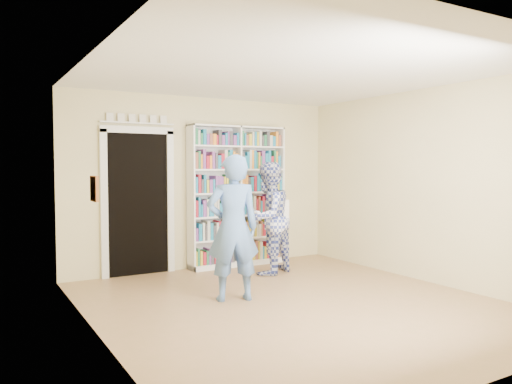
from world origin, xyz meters
TOP-DOWN VIEW (x-y plane):
  - floor at (0.00, 0.00)m, footprint 5.00×5.00m
  - ceiling at (0.00, 0.00)m, footprint 5.00×5.00m
  - wall_back at (0.00, 2.50)m, footprint 4.50×0.00m
  - wall_left at (-2.25, 0.00)m, footprint 0.00×5.00m
  - wall_right at (2.25, 0.00)m, footprint 0.00×5.00m
  - bookshelf at (0.49, 2.34)m, footprint 1.64×0.31m
  - doorway at (-1.10, 2.48)m, footprint 1.10×0.08m
  - wall_art at (-2.23, 0.20)m, footprint 0.03×0.25m
  - man_blue at (-0.55, 0.52)m, footprint 0.73×0.57m
  - man_plaid at (0.60, 1.55)m, footprint 1.01×0.91m
  - paper_sheet at (0.75, 1.39)m, footprint 0.20×0.04m

SIDE VIEW (x-z plane):
  - floor at x=0.00m, z-range 0.00..0.00m
  - man_plaid at x=0.60m, z-range 0.00..1.68m
  - man_blue at x=-0.55m, z-range 0.00..1.76m
  - paper_sheet at x=0.75m, z-range 0.83..1.12m
  - bookshelf at x=0.49m, z-range 0.01..2.27m
  - doorway at x=-1.10m, z-range -0.04..2.39m
  - wall_back at x=0.00m, z-range -0.90..3.60m
  - wall_left at x=-2.25m, z-range -1.15..3.85m
  - wall_right at x=2.25m, z-range -1.15..3.85m
  - wall_art at x=-2.23m, z-range 1.27..1.52m
  - ceiling at x=0.00m, z-range 2.70..2.70m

